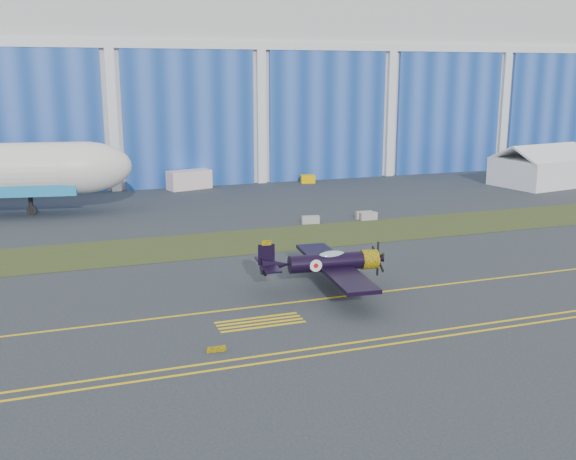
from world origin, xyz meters
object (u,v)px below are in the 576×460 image
object	(u,v)px
tent	(542,165)
shipping_container	(189,180)
tug	(308,179)
warbird	(327,262)

from	to	relation	value
tent	shipping_container	size ratio (longest dim) A/B	2.37
shipping_container	tug	xyz separation A→B (m)	(18.42, -0.63, -0.75)
tent	shipping_container	world-z (taller)	tent
warbird	tug	world-z (taller)	warbird
tent	tug	size ratio (longest dim) A/B	7.02
shipping_container	tug	world-z (taller)	shipping_container
shipping_container	tug	distance (m)	18.44
shipping_container	warbird	bearing A→B (deg)	-104.76
tent	warbird	bearing A→B (deg)	-154.54
shipping_container	tug	bearing A→B (deg)	-17.54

